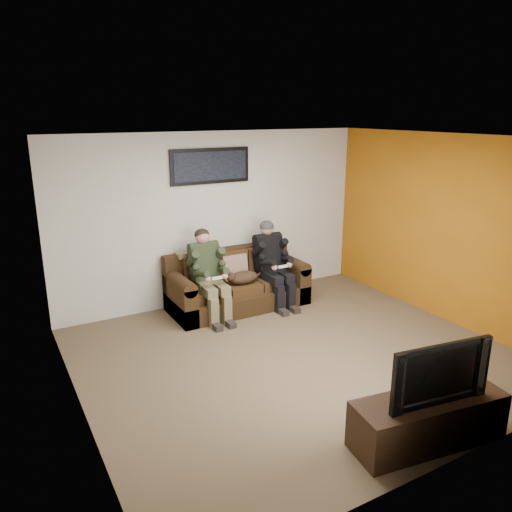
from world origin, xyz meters
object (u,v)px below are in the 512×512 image
sofa (236,286)px  person_right (272,259)px  framed_poster (210,166)px  cat (242,277)px  person_left (208,270)px  tv_stand (428,420)px  television (434,369)px

sofa → person_right: (0.53, -0.17, 0.39)m
sofa → framed_poster: bearing=117.0°
person_right → cat: (-0.53, -0.04, -0.20)m
sofa → person_left: person_left is taller
framed_poster → tv_stand: framed_poster is taller
person_right → television: (-0.53, -3.60, 0.02)m
framed_poster → television: bearing=-87.3°
sofa → television: bearing=-90.0°
framed_poster → sofa: bearing=-63.0°
sofa → tv_stand: sofa is taller
cat → person_left: bearing=176.0°
cat → framed_poster: (-0.20, 0.60, 1.58)m
person_right → television: size_ratio=1.29×
person_left → framed_poster: (0.33, 0.56, 1.39)m
person_right → television: person_right is taller
person_right → framed_poster: 1.67m
cat → television: size_ratio=0.67×
sofa → tv_stand: bearing=-90.0°
tv_stand → television: bearing=98.3°
person_right → cat: bearing=-176.0°
framed_poster → person_left: bearing=-120.5°
person_left → television: 3.64m
cat → framed_poster: bearing=108.3°
cat → framed_poster: 1.71m
tv_stand → television: 0.51m
cat → framed_poster: size_ratio=0.53×
cat → television: bearing=-90.0°
person_right → framed_poster: framed_poster is taller
sofa → television: (-0.00, -3.77, 0.41)m
person_left → tv_stand: person_left is taller
cat → framed_poster: framed_poster is taller
cat → person_right: bearing=4.0°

